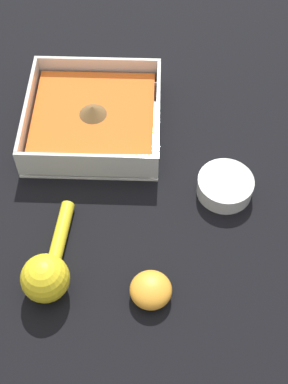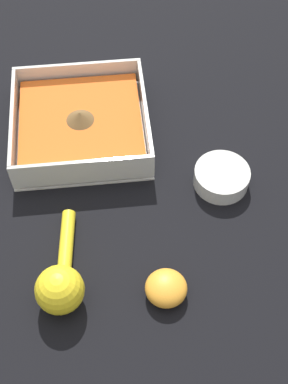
# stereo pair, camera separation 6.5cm
# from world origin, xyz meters

# --- Properties ---
(ground_plane) EXTENTS (4.00, 4.00, 0.00)m
(ground_plane) POSITION_xyz_m (0.00, 0.00, 0.00)
(ground_plane) COLOR black
(square_dish) EXTENTS (0.23, 0.23, 0.06)m
(square_dish) POSITION_xyz_m (0.02, 0.00, 0.02)
(square_dish) COLOR silver
(square_dish) RESTS_ON ground_plane
(spice_bowl) EXTENTS (0.09, 0.09, 0.03)m
(spice_bowl) POSITION_xyz_m (0.24, -0.13, 0.01)
(spice_bowl) COLOR silver
(spice_bowl) RESTS_ON ground_plane
(lemon_squeezer) EXTENTS (0.07, 0.17, 0.07)m
(lemon_squeezer) POSITION_xyz_m (-0.02, -0.30, 0.03)
(lemon_squeezer) COLOR yellow
(lemon_squeezer) RESTS_ON ground_plane
(lemon_half) EXTENTS (0.06, 0.06, 0.03)m
(lemon_half) POSITION_xyz_m (0.12, -0.31, 0.02)
(lemon_half) COLOR orange
(lemon_half) RESTS_ON ground_plane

